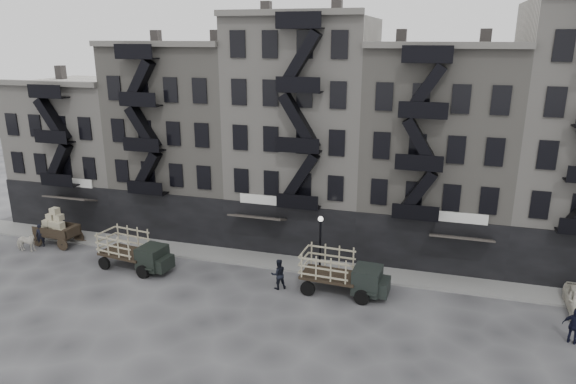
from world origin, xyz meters
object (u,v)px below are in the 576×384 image
(horse, at_px, (26,242))
(stake_truck_east, at_px, (342,270))
(wagon, at_px, (55,224))
(stake_truck_west, at_px, (134,248))
(pedestrian_west, at_px, (41,236))
(pedestrian_mid, at_px, (278,274))
(policeman, at_px, (575,326))

(horse, bearing_deg, stake_truck_east, -99.18)
(wagon, distance_m, stake_truck_east, 23.06)
(stake_truck_east, bearing_deg, stake_truck_west, -174.46)
(horse, relative_size, pedestrian_west, 0.97)
(pedestrian_mid, xyz_separation_m, policeman, (16.92, -1.50, 0.00))
(wagon, height_order, stake_truck_west, wagon)
(horse, distance_m, stake_truck_east, 24.22)
(horse, distance_m, pedestrian_west, 1.21)
(stake_truck_west, bearing_deg, pedestrian_mid, 7.89)
(stake_truck_west, height_order, pedestrian_mid, stake_truck_west)
(stake_truck_west, height_order, stake_truck_east, stake_truck_east)
(pedestrian_west, relative_size, pedestrian_mid, 0.89)
(horse, relative_size, stake_truck_west, 0.32)
(pedestrian_mid, distance_m, policeman, 16.98)
(horse, xyz_separation_m, wagon, (1.21, 1.90, 0.93))
(stake_truck_west, xyz_separation_m, policeman, (27.51, -1.50, -0.51))
(wagon, distance_m, pedestrian_west, 1.36)
(stake_truck_west, xyz_separation_m, pedestrian_west, (-9.21, 1.42, -0.62))
(horse, xyz_separation_m, pedestrian_mid, (20.17, -0.28, 0.28))
(stake_truck_west, height_order, pedestrian_west, stake_truck_west)
(stake_truck_east, distance_m, pedestrian_mid, 4.11)
(horse, height_order, pedestrian_mid, pedestrian_mid)
(stake_truck_west, xyz_separation_m, pedestrian_mid, (10.59, -0.01, -0.51))
(wagon, xyz_separation_m, stake_truck_west, (8.37, -2.17, -0.14))
(horse, bearing_deg, wagon, -42.23)
(stake_truck_east, xyz_separation_m, pedestrian_west, (-23.83, 0.88, -0.67))
(horse, height_order, pedestrian_west, pedestrian_west)
(horse, bearing_deg, pedestrian_mid, -100.60)
(horse, relative_size, policeman, 0.86)
(pedestrian_mid, bearing_deg, stake_truck_west, -32.21)
(pedestrian_west, relative_size, policeman, 0.89)
(stake_truck_east, xyz_separation_m, policeman, (12.88, -2.04, -0.56))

